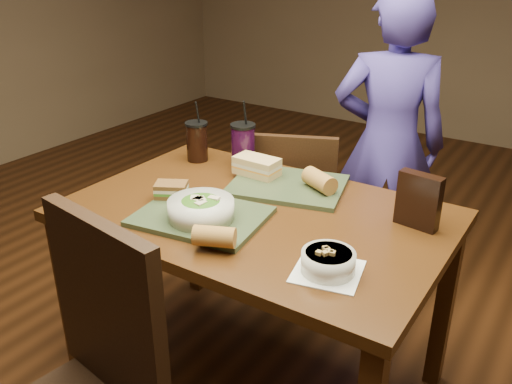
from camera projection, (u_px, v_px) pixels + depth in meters
The scene contains 15 objects.
ground at pixel (256, 376), 2.19m from camera, with size 6.00×6.00×0.00m, color #381C0B.
dining_table at pixel (256, 233), 1.92m from camera, with size 1.30×0.85×0.75m.
chair_far at pixel (301, 211), 2.49m from camera, with size 0.49×0.51×0.87m.
diner at pixel (388, 145), 2.57m from camera, with size 0.53×0.35×1.46m, color #3F3289.
tray_near at pixel (201, 216), 1.82m from camera, with size 0.42×0.32×0.02m, color #323E25.
tray_far at pixel (288, 186), 2.06m from camera, with size 0.42×0.32×0.02m, color #323E25.
salad_bowl at pixel (201, 208), 1.78m from camera, with size 0.22×0.22×0.07m.
soup_bowl at pixel (328, 262), 1.51m from camera, with size 0.22×0.22×0.07m.
sandwich_near at pixel (171, 190), 1.93m from camera, with size 0.14×0.12×0.05m.
sandwich_far at pixel (257, 166), 2.12m from camera, with size 0.18×0.10×0.07m.
baguette_near at pixel (214, 236), 1.61m from camera, with size 0.06×0.06×0.13m, color #AD7533.
baguette_far at pixel (319, 181), 1.99m from camera, with size 0.07×0.07×0.14m, color #AD7533.
cup_cola at pixel (197, 141), 2.30m from camera, with size 0.10×0.10×0.26m.
cup_berry at pixel (243, 145), 2.23m from camera, with size 0.10×0.10×0.28m.
chip_bag at pixel (419, 201), 1.74m from camera, with size 0.14×0.04×0.18m, color black.
Camera 1 is at (0.93, -1.42, 1.58)m, focal length 38.00 mm.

